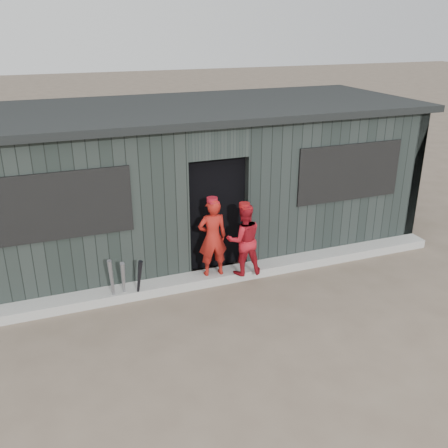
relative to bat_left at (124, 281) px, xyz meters
name	(u,v)px	position (x,y,z in m)	size (l,w,h in m)	color
ground	(271,340)	(1.66, -1.67, -0.36)	(80.00, 80.00, 0.00)	brown
curb	(224,275)	(1.66, 0.15, -0.29)	(8.00, 0.36, 0.15)	#A7A7A1
bat_left	(124,281)	(0.00, 0.00, 0.00)	(0.07, 0.07, 0.73)	gray
bat_mid	(112,282)	(-0.17, -0.02, 0.03)	(0.07, 0.07, 0.79)	gray
bat_right	(139,281)	(0.22, -0.04, -0.01)	(0.07, 0.07, 0.70)	black
player_red_left	(213,238)	(1.47, 0.13, 0.44)	(0.47, 0.31, 1.29)	#A71C14
player_red_right	(244,240)	(1.95, -0.01, 0.38)	(0.58, 0.45, 1.19)	#AC1521
player_grey_back	(241,231)	(2.19, 0.69, 0.21)	(0.56, 0.36, 1.14)	silver
dugout	(191,177)	(1.66, 1.83, 0.93)	(8.30, 3.30, 2.62)	black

